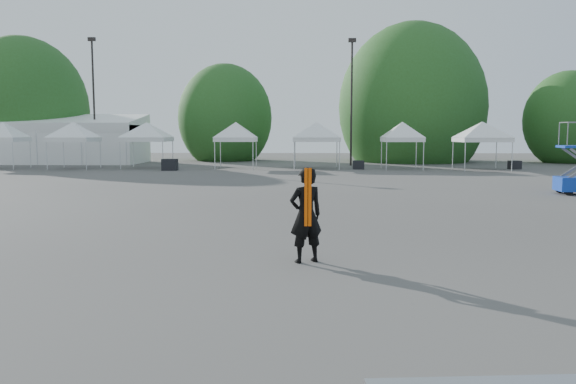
{
  "coord_description": "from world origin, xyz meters",
  "views": [
    {
      "loc": [
        -0.66,
        -12.19,
        2.54
      ],
      "look_at": [
        -1.0,
        -0.43,
        1.3
      ],
      "focal_mm": 35.0,
      "sensor_mm": 36.0,
      "label": 1
    }
  ],
  "objects": [
    {
      "name": "light_pole_east",
      "position": [
        3.0,
        32.0,
        5.52
      ],
      "size": [
        0.6,
        0.25,
        9.8
      ],
      "color": "black",
      "rests_on": "ground"
    },
    {
      "name": "tree_mid_e",
      "position": [
        9.0,
        39.0,
        4.84
      ],
      "size": [
        5.12,
        5.12,
        7.79
      ],
      "color": "#382314",
      "rests_on": "ground"
    },
    {
      "name": "light_pole_west",
      "position": [
        -18.0,
        34.0,
        5.77
      ],
      "size": [
        0.6,
        0.25,
        10.3
      ],
      "color": "black",
      "rests_on": "ground"
    },
    {
      "name": "tree_far_w",
      "position": [
        -26.0,
        38.0,
        4.54
      ],
      "size": [
        4.8,
        4.8,
        7.3
      ],
      "color": "#382314",
      "rests_on": "ground"
    },
    {
      "name": "tent_f",
      "position": [
        6.24,
        27.73,
        3.06
      ],
      "size": [
        3.85,
        3.85,
        3.88
      ],
      "color": "silver",
      "rests_on": "ground"
    },
    {
      "name": "ground",
      "position": [
        0.0,
        0.0,
        0.0
      ],
      "size": [
        120.0,
        120.0,
        0.0
      ],
      "primitive_type": "plane",
      "color": "#474442",
      "rests_on": "ground"
    },
    {
      "name": "tent_a",
      "position": [
        -22.16,
        27.47,
        3.06
      ],
      "size": [
        3.82,
        3.82,
        3.88
      ],
      "color": "silver",
      "rests_on": "ground"
    },
    {
      "name": "tree_mid_w",
      "position": [
        -8.0,
        40.0,
        3.93
      ],
      "size": [
        4.16,
        4.16,
        6.33
      ],
      "color": "#382314",
      "rests_on": "ground"
    },
    {
      "name": "crate_mid",
      "position": [
        3.17,
        27.49,
        0.31
      ],
      "size": [
        0.82,
        0.65,
        0.62
      ],
      "primitive_type": "cube",
      "rotation": [
        0.0,
        0.0,
        -0.05
      ],
      "color": "black",
      "rests_on": "ground"
    },
    {
      "name": "tent_b",
      "position": [
        -17.08,
        27.46,
        3.06
      ],
      "size": [
        4.16,
        4.16,
        3.88
      ],
      "color": "silver",
      "rests_on": "ground"
    },
    {
      "name": "tent_d",
      "position": [
        -5.56,
        28.1,
        3.06
      ],
      "size": [
        4.06,
        4.06,
        3.88
      ],
      "color": "silver",
      "rests_on": "ground"
    },
    {
      "name": "tent_c",
      "position": [
        -12.14,
        28.57,
        3.06
      ],
      "size": [
        4.57,
        4.57,
        3.88
      ],
      "color": "silver",
      "rests_on": "ground"
    },
    {
      "name": "crate_east",
      "position": [
        14.22,
        27.85,
        0.3
      ],
      "size": [
        0.85,
        0.71,
        0.6
      ],
      "primitive_type": "cube",
      "rotation": [
        0.0,
        0.0,
        0.14
      ],
      "color": "black",
      "rests_on": "ground"
    },
    {
      "name": "crate_west",
      "position": [
        -9.85,
        25.85,
        0.39
      ],
      "size": [
        1.03,
        0.81,
        0.78
      ],
      "primitive_type": "cube",
      "rotation": [
        0.0,
        0.0,
        0.03
      ],
      "color": "black",
      "rests_on": "ground"
    },
    {
      "name": "tent_g",
      "position": [
        11.63,
        27.13,
        3.06
      ],
      "size": [
        4.68,
        4.68,
        3.88
      ],
      "color": "silver",
      "rests_on": "ground"
    },
    {
      "name": "marquee",
      "position": [
        -22.0,
        35.0,
        1.97
      ],
      "size": [
        15.0,
        6.25,
        4.23
      ],
      "color": "white",
      "rests_on": "ground"
    },
    {
      "name": "tree_far_e",
      "position": [
        22.0,
        37.0,
        3.63
      ],
      "size": [
        3.84,
        3.84,
        5.84
      ],
      "color": "#382314",
      "rests_on": "ground"
    },
    {
      "name": "tent_e",
      "position": [
        0.21,
        28.36,
        3.06
      ],
      "size": [
        4.73,
        4.73,
        3.88
      ],
      "color": "silver",
      "rests_on": "ground"
    },
    {
      "name": "man",
      "position": [
        -0.62,
        -1.32,
        0.94
      ],
      "size": [
        0.81,
        0.69,
        1.88
      ],
      "rotation": [
        0.0,
        0.0,
        3.57
      ],
      "color": "black",
      "rests_on": "ground"
    }
  ]
}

